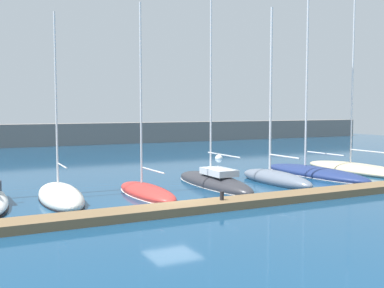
{
  "coord_description": "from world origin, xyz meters",
  "views": [
    {
      "loc": [
        -9.45,
        -20.99,
        4.86
      ],
      "look_at": [
        3.16,
        4.05,
        2.73
      ],
      "focal_mm": 43.68,
      "sensor_mm": 36.0,
      "label": 1
    }
  ],
  "objects_px": {
    "sailboat_ivory_fourth": "(61,197)",
    "sailboat_navy_eighth": "(315,172)",
    "sailboat_sand_ninth": "(358,169)",
    "mooring_buoy_white": "(219,158)",
    "dock_bollard": "(222,196)",
    "sailboat_red_fifth": "(147,192)",
    "sailboat_slate_seventh": "(275,177)",
    "sailboat_charcoal_sixth": "(214,182)"
  },
  "relations": [
    {
      "from": "sailboat_slate_seventh",
      "to": "sailboat_ivory_fourth",
      "type": "bearing_deg",
      "value": 87.91
    },
    {
      "from": "sailboat_sand_ninth",
      "to": "mooring_buoy_white",
      "type": "xyz_separation_m",
      "value": [
        -4.82,
        13.12,
        -0.23
      ]
    },
    {
      "from": "sailboat_charcoal_sixth",
      "to": "dock_bollard",
      "type": "height_order",
      "value": "sailboat_charcoal_sixth"
    },
    {
      "from": "sailboat_charcoal_sixth",
      "to": "sailboat_slate_seventh",
      "type": "distance_m",
      "value": 4.21
    },
    {
      "from": "sailboat_navy_eighth",
      "to": "sailboat_red_fifth",
      "type": "bearing_deg",
      "value": 95.02
    },
    {
      "from": "sailboat_charcoal_sixth",
      "to": "sailboat_slate_seventh",
      "type": "height_order",
      "value": "sailboat_charcoal_sixth"
    },
    {
      "from": "sailboat_ivory_fourth",
      "to": "sailboat_charcoal_sixth",
      "type": "xyz_separation_m",
      "value": [
        9.58,
        0.64,
        0.03
      ]
    },
    {
      "from": "sailboat_red_fifth",
      "to": "mooring_buoy_white",
      "type": "bearing_deg",
      "value": -43.81
    },
    {
      "from": "sailboat_navy_eighth",
      "to": "dock_bollard",
      "type": "bearing_deg",
      "value": 116.83
    },
    {
      "from": "sailboat_red_fifth",
      "to": "sailboat_sand_ninth",
      "type": "height_order",
      "value": "sailboat_sand_ninth"
    },
    {
      "from": "mooring_buoy_white",
      "to": "sailboat_slate_seventh",
      "type": "bearing_deg",
      "value": -106.29
    },
    {
      "from": "sailboat_red_fifth",
      "to": "sailboat_charcoal_sixth",
      "type": "distance_m",
      "value": 5.06
    },
    {
      "from": "sailboat_charcoal_sixth",
      "to": "sailboat_slate_seventh",
      "type": "xyz_separation_m",
      "value": [
        4.12,
        -0.87,
        0.13
      ]
    },
    {
      "from": "mooring_buoy_white",
      "to": "dock_bollard",
      "type": "relative_size",
      "value": 1.72
    },
    {
      "from": "sailboat_navy_eighth",
      "to": "dock_bollard",
      "type": "relative_size",
      "value": 36.53
    },
    {
      "from": "sailboat_navy_eighth",
      "to": "sailboat_sand_ninth",
      "type": "height_order",
      "value": "sailboat_navy_eighth"
    },
    {
      "from": "sailboat_navy_eighth",
      "to": "sailboat_slate_seventh",
      "type": "bearing_deg",
      "value": 106.15
    },
    {
      "from": "sailboat_red_fifth",
      "to": "sailboat_slate_seventh",
      "type": "distance_m",
      "value": 9.07
    },
    {
      "from": "mooring_buoy_white",
      "to": "dock_bollard",
      "type": "xyz_separation_m",
      "value": [
        -11.33,
        -19.89,
        0.62
      ]
    },
    {
      "from": "sailboat_ivory_fourth",
      "to": "dock_bollard",
      "type": "distance_m",
      "value": 8.53
    },
    {
      "from": "sailboat_slate_seventh",
      "to": "sailboat_sand_ninth",
      "type": "xyz_separation_m",
      "value": [
        9.16,
        1.75,
        -0.16
      ]
    },
    {
      "from": "sailboat_ivory_fourth",
      "to": "sailboat_slate_seventh",
      "type": "bearing_deg",
      "value": -90.07
    },
    {
      "from": "sailboat_red_fifth",
      "to": "sailboat_charcoal_sixth",
      "type": "bearing_deg",
      "value": -79.53
    },
    {
      "from": "mooring_buoy_white",
      "to": "sailboat_ivory_fourth",
      "type": "bearing_deg",
      "value": -140.93
    },
    {
      "from": "sailboat_ivory_fourth",
      "to": "sailboat_sand_ninth",
      "type": "height_order",
      "value": "sailboat_sand_ninth"
    },
    {
      "from": "sailboat_slate_seventh",
      "to": "sailboat_sand_ninth",
      "type": "distance_m",
      "value": 9.33
    },
    {
      "from": "mooring_buoy_white",
      "to": "dock_bollard",
      "type": "bearing_deg",
      "value": -119.66
    },
    {
      "from": "sailboat_red_fifth",
      "to": "sailboat_slate_seventh",
      "type": "relative_size",
      "value": 0.95
    },
    {
      "from": "sailboat_ivory_fourth",
      "to": "dock_bollard",
      "type": "xyz_separation_m",
      "value": [
        6.72,
        -5.24,
        0.38
      ]
    },
    {
      "from": "sailboat_sand_ninth",
      "to": "mooring_buoy_white",
      "type": "height_order",
      "value": "sailboat_sand_ninth"
    },
    {
      "from": "sailboat_charcoal_sixth",
      "to": "dock_bollard",
      "type": "relative_size",
      "value": 37.56
    },
    {
      "from": "sailboat_red_fifth",
      "to": "mooring_buoy_white",
      "type": "xyz_separation_m",
      "value": [
        13.41,
        15.12,
        -0.22
      ]
    },
    {
      "from": "sailboat_red_fifth",
      "to": "dock_bollard",
      "type": "relative_size",
      "value": 25.12
    },
    {
      "from": "sailboat_ivory_fourth",
      "to": "sailboat_navy_eighth",
      "type": "height_order",
      "value": "sailboat_navy_eighth"
    },
    {
      "from": "sailboat_charcoal_sixth",
      "to": "sailboat_sand_ninth",
      "type": "relative_size",
      "value": 1.07
    },
    {
      "from": "sailboat_navy_eighth",
      "to": "dock_bollard",
      "type": "xyz_separation_m",
      "value": [
        -11.72,
        -6.63,
        0.36
      ]
    },
    {
      "from": "sailboat_ivory_fourth",
      "to": "mooring_buoy_white",
      "type": "relative_size",
      "value": 13.73
    },
    {
      "from": "sailboat_ivory_fourth",
      "to": "sailboat_red_fifth",
      "type": "xyz_separation_m",
      "value": [
        4.64,
        -0.47,
        -0.02
      ]
    },
    {
      "from": "sailboat_ivory_fourth",
      "to": "sailboat_charcoal_sixth",
      "type": "distance_m",
      "value": 9.6
    },
    {
      "from": "sailboat_navy_eighth",
      "to": "dock_bollard",
      "type": "distance_m",
      "value": 13.47
    },
    {
      "from": "sailboat_charcoal_sixth",
      "to": "sailboat_slate_seventh",
      "type": "bearing_deg",
      "value": -102.4
    },
    {
      "from": "sailboat_slate_seventh",
      "to": "sailboat_red_fifth",
      "type": "bearing_deg",
      "value": 90.42
    }
  ]
}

